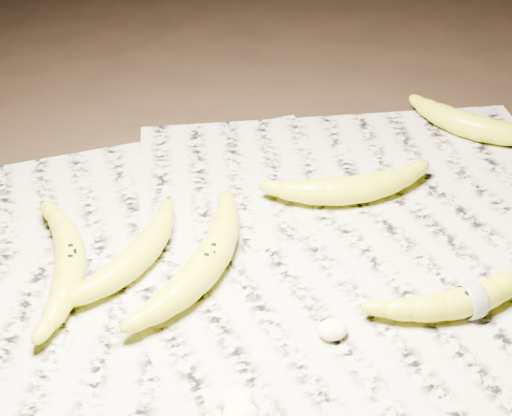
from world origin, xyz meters
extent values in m
plane|color=black|center=(0.00, 0.00, 0.00)|extent=(3.00, 3.00, 0.00)
cube|color=#A6A18E|center=(0.01, -0.03, 0.00)|extent=(0.90, 0.70, 0.01)
torus|color=white|center=(0.20, -0.12, 0.02)|extent=(0.01, 0.04, 0.04)
ellipsoid|color=beige|center=(-0.06, -0.20, 0.02)|extent=(0.03, 0.03, 0.02)
ellipsoid|color=beige|center=(-0.06, -0.18, 0.02)|extent=(0.03, 0.03, 0.02)
ellipsoid|color=beige|center=(0.05, -0.12, 0.02)|extent=(0.03, 0.03, 0.02)
camera|label=1|loc=(-0.13, -0.58, 0.54)|focal=50.00mm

